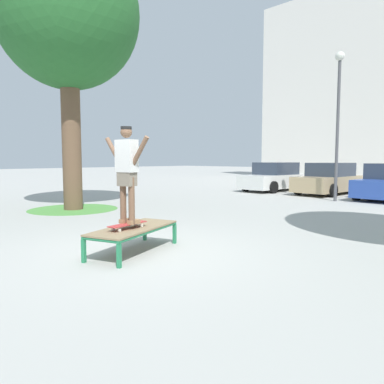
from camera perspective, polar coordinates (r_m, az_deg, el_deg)
ground_plane at (r=6.88m, az=-7.44°, el=-9.09°), size 120.00×120.00×0.00m
skate_box at (r=6.78m, az=-9.01°, el=-5.75°), size 1.35×2.04×0.46m
skateboard at (r=6.61m, az=-9.90°, el=-4.96°), size 0.35×0.82×0.09m
skater at (r=6.51m, az=-10.02°, el=3.69°), size 0.99×0.34×1.69m
tree_near_left at (r=13.71m, az=-18.61°, el=24.44°), size 4.57×4.57×8.75m
grass_patch_near_left at (r=13.03m, az=-17.82°, el=-2.53°), size 2.92×2.92×0.01m
car_white at (r=20.08m, az=12.63°, el=2.17°), size 2.05×4.27×1.50m
car_tan at (r=18.92m, az=20.42°, el=1.80°), size 2.06×4.27×1.50m
light_post at (r=15.93m, az=21.67°, el=12.50°), size 0.36×0.36×5.83m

